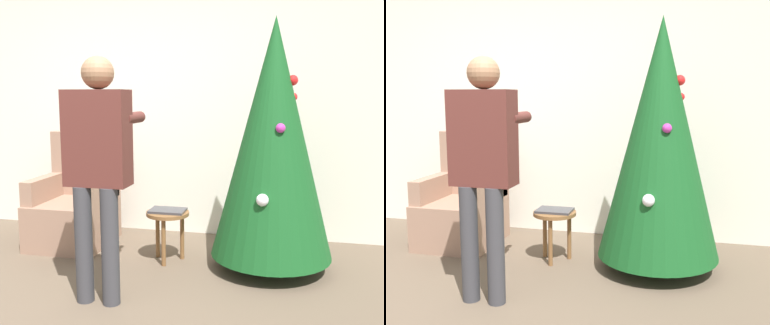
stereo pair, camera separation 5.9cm
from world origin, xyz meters
TOP-DOWN VIEW (x-y plane):
  - wall_back at (0.00, 2.23)m, footprint 8.00×0.06m
  - christmas_tree at (1.20, 1.40)m, footprint 0.97×0.97m
  - armchair at (-0.65, 1.65)m, footprint 0.67×0.73m
  - person_standing at (0.10, 0.57)m, footprint 0.44×0.57m
  - side_stool at (0.34, 1.37)m, footprint 0.36×0.36m
  - laptop at (0.34, 1.37)m, footprint 0.30×0.21m

SIDE VIEW (x-z plane):
  - armchair at x=-0.65m, z-range -0.17..0.88m
  - side_stool at x=0.34m, z-range 0.14..0.57m
  - laptop at x=0.34m, z-range 0.43..0.45m
  - person_standing at x=0.10m, z-range 0.17..1.82m
  - christmas_tree at x=1.20m, z-range 0.06..2.06m
  - wall_back at x=0.00m, z-range 0.00..2.70m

